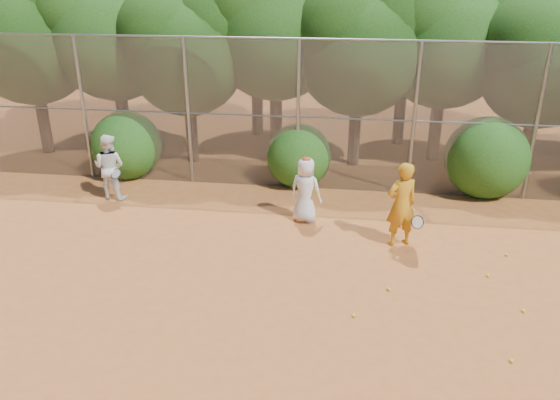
# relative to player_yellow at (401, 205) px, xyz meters

# --- Properties ---
(ground) EXTENTS (80.00, 80.00, 0.00)m
(ground) POSITION_rel_player_yellow_xyz_m (-1.57, -2.95, -0.95)
(ground) COLOR #A75925
(ground) RESTS_ON ground
(fence_back) EXTENTS (20.05, 0.09, 4.03)m
(fence_back) POSITION_rel_player_yellow_xyz_m (-1.69, 3.05, 1.10)
(fence_back) COLOR gray
(fence_back) RESTS_ON ground
(tree_0) EXTENTS (4.38, 3.81, 6.00)m
(tree_0) POSITION_rel_player_yellow_xyz_m (-11.02, 5.09, 2.98)
(tree_0) COLOR black
(tree_0) RESTS_ON ground
(tree_1) EXTENTS (4.64, 4.03, 6.35)m
(tree_1) POSITION_rel_player_yellow_xyz_m (-8.52, 5.59, 3.21)
(tree_1) COLOR black
(tree_1) RESTS_ON ground
(tree_2) EXTENTS (3.99, 3.47, 5.47)m
(tree_2) POSITION_rel_player_yellow_xyz_m (-6.02, 4.89, 2.63)
(tree_2) COLOR black
(tree_2) RESTS_ON ground
(tree_3) EXTENTS (4.89, 4.26, 6.70)m
(tree_3) POSITION_rel_player_yellow_xyz_m (-3.51, 5.89, 3.44)
(tree_3) COLOR black
(tree_3) RESTS_ON ground
(tree_4) EXTENTS (4.19, 3.64, 5.73)m
(tree_4) POSITION_rel_player_yellow_xyz_m (-1.02, 5.29, 2.81)
(tree_4) COLOR black
(tree_4) RESTS_ON ground
(tree_5) EXTENTS (4.51, 3.92, 6.17)m
(tree_5) POSITION_rel_player_yellow_xyz_m (1.48, 6.09, 3.10)
(tree_5) COLOR black
(tree_5) RESTS_ON ground
(tree_6) EXTENTS (3.86, 3.36, 5.29)m
(tree_6) POSITION_rel_player_yellow_xyz_m (3.97, 5.08, 2.52)
(tree_6) COLOR black
(tree_6) RESTS_ON ground
(tree_9) EXTENTS (4.83, 4.20, 6.62)m
(tree_9) POSITION_rel_player_yellow_xyz_m (-9.51, 7.89, 3.39)
(tree_9) COLOR black
(tree_9) RESTS_ON ground
(tree_10) EXTENTS (5.15, 4.48, 7.06)m
(tree_10) POSITION_rel_player_yellow_xyz_m (-4.51, 8.10, 3.68)
(tree_10) COLOR black
(tree_10) RESTS_ON ground
(tree_11) EXTENTS (4.64, 4.03, 6.35)m
(tree_11) POSITION_rel_player_yellow_xyz_m (0.48, 7.69, 3.21)
(tree_11) COLOR black
(tree_11) RESTS_ON ground
(tree_12) EXTENTS (5.02, 4.37, 6.88)m
(tree_12) POSITION_rel_player_yellow_xyz_m (4.99, 8.29, 3.56)
(tree_12) COLOR black
(tree_12) RESTS_ON ground
(bush_0) EXTENTS (2.00, 2.00, 2.00)m
(bush_0) POSITION_rel_player_yellow_xyz_m (-7.57, 3.35, 0.05)
(bush_0) COLOR #1C4D13
(bush_0) RESTS_ON ground
(bush_1) EXTENTS (1.80, 1.80, 1.80)m
(bush_1) POSITION_rel_player_yellow_xyz_m (-2.57, 3.35, -0.05)
(bush_1) COLOR #1C4D13
(bush_1) RESTS_ON ground
(bush_2) EXTENTS (2.20, 2.20, 2.20)m
(bush_2) POSITION_rel_player_yellow_xyz_m (2.43, 3.35, 0.15)
(bush_2) COLOR #1C4D13
(bush_2) RESTS_ON ground
(player_yellow) EXTENTS (0.93, 0.70, 1.91)m
(player_yellow) POSITION_rel_player_yellow_xyz_m (0.00, 0.00, 0.00)
(player_yellow) COLOR orange
(player_yellow) RESTS_ON ground
(player_teen) EXTENTS (0.90, 0.73, 1.62)m
(player_teen) POSITION_rel_player_yellow_xyz_m (-2.15, 0.92, -0.15)
(player_teen) COLOR white
(player_teen) RESTS_ON ground
(player_white) EXTENTS (0.93, 0.82, 1.73)m
(player_white) POSITION_rel_player_yellow_xyz_m (-7.35, 1.65, -0.09)
(player_white) COLOR white
(player_white) RESTS_ON ground
(ball_0) EXTENTS (0.07, 0.07, 0.07)m
(ball_0) POSITION_rel_player_yellow_xyz_m (2.06, -2.34, -0.92)
(ball_0) COLOR #BECE25
(ball_0) RESTS_ON ground
(ball_1) EXTENTS (0.07, 0.07, 0.07)m
(ball_1) POSITION_rel_player_yellow_xyz_m (2.25, -0.25, -0.92)
(ball_1) COLOR #BECE25
(ball_1) RESTS_ON ground
(ball_2) EXTENTS (0.07, 0.07, 0.07)m
(ball_2) POSITION_rel_player_yellow_xyz_m (1.51, -3.76, -0.92)
(ball_2) COLOR #BECE25
(ball_2) RESTS_ON ground
(ball_3) EXTENTS (0.07, 0.07, 0.07)m
(ball_3) POSITION_rel_player_yellow_xyz_m (1.68, -1.18, -0.92)
(ball_3) COLOR #BECE25
(ball_3) RESTS_ON ground
(ball_4) EXTENTS (0.07, 0.07, 0.07)m
(ball_4) POSITION_rel_player_yellow_xyz_m (-0.93, -2.89, -0.92)
(ball_4) COLOR #BECE25
(ball_4) RESTS_ON ground
(ball_5) EXTENTS (0.07, 0.07, 0.07)m
(ball_5) POSITION_rel_player_yellow_xyz_m (0.50, 1.83, -0.92)
(ball_5) COLOR #BECE25
(ball_5) RESTS_ON ground
(ball_6) EXTENTS (0.07, 0.07, 0.07)m
(ball_6) POSITION_rel_player_yellow_xyz_m (-0.29, -1.95, -0.92)
(ball_6) COLOR #BECE25
(ball_6) RESTS_ON ground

